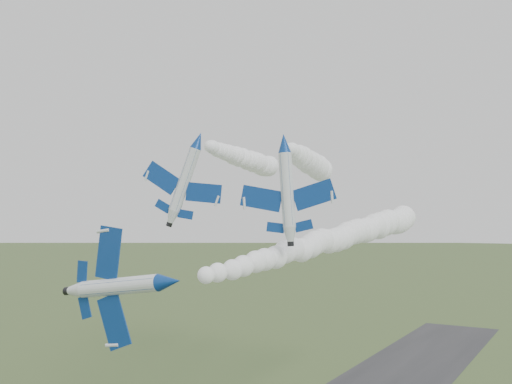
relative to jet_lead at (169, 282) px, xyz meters
The scene contains 6 objects.
jet_lead is the anchor object (origin of this frame).
smoke_trail_jet_lead 43.06m from the jet_lead, 90.81° to the left, with size 5.19×78.19×5.19m, color white, non-canonical shape.
jet_pair_left 29.11m from the jet_lead, 120.05° to the left, with size 10.88×13.28×4.52m.
smoke_trail_jet_pair_left 59.98m from the jet_lead, 114.27° to the left, with size 4.76×59.99×4.76m, color white, non-canonical shape.
jet_pair_right 25.03m from the jet_lead, 84.94° to the left, with size 11.60×13.38×3.45m.
smoke_trail_jet_pair_right 53.99m from the jet_lead, 100.52° to the left, with size 5.23×58.48×5.23m, color white, non-canonical shape.
Camera 1 is at (39.72, -46.52, 35.66)m, focal length 40.00 mm.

